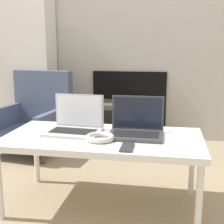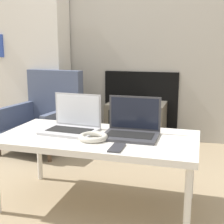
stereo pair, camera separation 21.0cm
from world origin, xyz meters
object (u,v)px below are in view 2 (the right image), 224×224
at_px(tv, 136,123).
at_px(headphones, 93,137).
at_px(laptop_right, 132,128).
at_px(phone, 117,148).
at_px(armchair, 46,115).
at_px(laptop_left, 73,123).

bearing_deg(tv, headphones, -88.51).
xyz_separation_m(laptop_right, tv, (-0.23, 1.24, -0.29)).
bearing_deg(phone, armchair, 131.31).
bearing_deg(armchair, phone, -41.01).
distance_m(laptop_left, phone, 0.45).
bearing_deg(headphones, armchair, 129.19).
bearing_deg(headphones, laptop_right, 37.63).
xyz_separation_m(laptop_left, tv, (0.15, 1.24, -0.29)).
bearing_deg(headphones, phone, -34.12).
relative_size(laptop_right, phone, 2.26).
height_order(laptop_left, tv, laptop_left).
bearing_deg(laptop_right, laptop_left, -179.88).
bearing_deg(phone, tv, 97.80).
distance_m(laptop_left, tv, 1.28).
bearing_deg(armchair, headphones, -43.14).
height_order(headphones, phone, headphones).
xyz_separation_m(headphones, phone, (0.17, -0.11, -0.01)).
height_order(laptop_left, phone, laptop_left).
relative_size(laptop_right, tv, 0.57).
distance_m(phone, tv, 1.54).
bearing_deg(armchair, laptop_right, -33.39).
distance_m(laptop_right, tv, 1.29).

